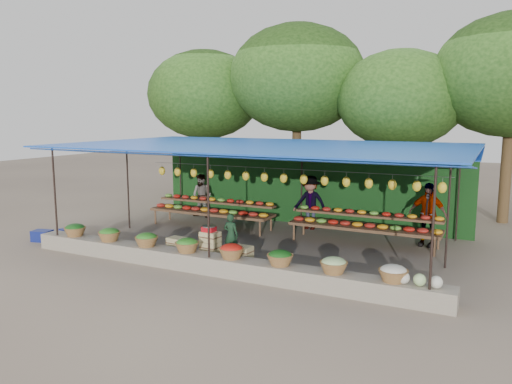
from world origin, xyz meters
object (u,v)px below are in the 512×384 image
at_px(blue_crate_front, 42,236).
at_px(blue_crate_back, 69,234).
at_px(crate_counter, 209,250).
at_px(weighing_scale, 209,228).
at_px(vendor_seated, 231,235).

xyz_separation_m(blue_crate_front, blue_crate_back, (0.48, 0.54, -0.01)).
bearing_deg(blue_crate_front, crate_counter, -8.31).
xyz_separation_m(weighing_scale, blue_crate_back, (-4.94, 0.16, -0.70)).
height_order(weighing_scale, vendor_seated, vendor_seated).
height_order(crate_counter, vendor_seated, vendor_seated).
distance_m(vendor_seated, blue_crate_front, 5.77).
height_order(weighing_scale, blue_crate_front, weighing_scale).
xyz_separation_m(crate_counter, blue_crate_front, (-5.43, -0.38, -0.15)).
relative_size(blue_crate_front, blue_crate_back, 1.06).
distance_m(blue_crate_front, blue_crate_back, 0.72).
bearing_deg(vendor_seated, crate_counter, 70.92).
height_order(crate_counter, blue_crate_front, crate_counter).
xyz_separation_m(crate_counter, blue_crate_back, (-4.95, 0.16, -0.16)).
distance_m(crate_counter, blue_crate_back, 4.95).
bearing_deg(crate_counter, weighing_scale, 180.00).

